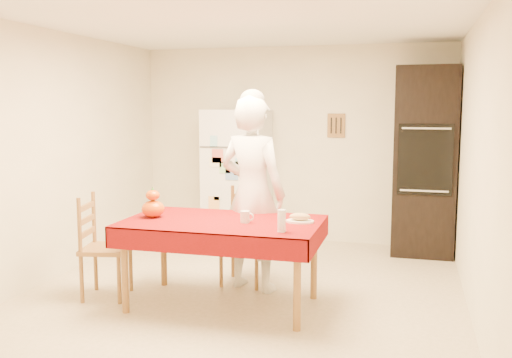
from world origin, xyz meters
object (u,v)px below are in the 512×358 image
at_px(refrigerator, 237,177).
at_px(dining_table, 223,228).
at_px(chair_left, 99,243).
at_px(pumpkin_lower, 153,209).
at_px(oven_cabinet, 425,161).
at_px(bread_plate, 300,221).
at_px(wine_glass, 282,221).
at_px(coffee_mug, 245,217).
at_px(seated_woman, 252,194).
at_px(chair_far, 246,232).

distance_m(refrigerator, dining_table, 2.35).
distance_m(chair_left, pumpkin_lower, 0.62).
height_order(oven_cabinet, bread_plate, oven_cabinet).
xyz_separation_m(oven_cabinet, wine_glass, (-1.12, -2.62, -0.25)).
distance_m(chair_left, coffee_mug, 1.41).
xyz_separation_m(chair_left, seated_woman, (1.29, 0.60, 0.41)).
xyz_separation_m(oven_cabinet, chair_left, (-2.88, -2.40, -0.59)).
bearing_deg(pumpkin_lower, chair_far, 49.00).
bearing_deg(bread_plate, oven_cabinet, 64.79).
bearing_deg(seated_woman, pumpkin_lower, 50.44).
relative_size(chair_far, wine_glass, 5.40).
bearing_deg(dining_table, wine_glass, -26.66).
height_order(seated_woman, coffee_mug, seated_woman).
relative_size(coffee_mug, wine_glass, 0.57).
distance_m(coffee_mug, wine_glass, 0.46).
height_order(dining_table, chair_left, chair_left).
height_order(chair_far, seated_woman, seated_woman).
height_order(dining_table, bread_plate, bread_plate).
bearing_deg(refrigerator, bread_plate, -60.46).
relative_size(oven_cabinet, chair_far, 2.32).
relative_size(chair_left, bread_plate, 3.96).
distance_m(oven_cabinet, bread_plate, 2.48).
distance_m(chair_far, wine_glass, 1.22).
bearing_deg(chair_left, seated_woman, -76.35).
distance_m(chair_left, wine_glass, 1.80).
height_order(refrigerator, pumpkin_lower, refrigerator).
xyz_separation_m(refrigerator, dining_table, (0.57, -2.27, -0.16)).
height_order(dining_table, seated_woman, seated_woman).
relative_size(refrigerator, dining_table, 1.00).
distance_m(seated_woman, bread_plate, 0.71).
xyz_separation_m(chair_left, pumpkin_lower, (0.52, 0.05, 0.33)).
bearing_deg(chair_far, coffee_mug, -72.50).
distance_m(oven_cabinet, wine_glass, 2.86).
xyz_separation_m(refrigerator, seated_woman, (0.69, -1.75, 0.07)).
bearing_deg(coffee_mug, wine_glass, -34.76).
bearing_deg(pumpkin_lower, refrigerator, 88.20).
relative_size(dining_table, coffee_mug, 17.00).
bearing_deg(refrigerator, chair_far, -69.77).
bearing_deg(dining_table, chair_far, 89.65).
bearing_deg(pumpkin_lower, chair_left, -174.71).
distance_m(chair_left, seated_woman, 1.48).
bearing_deg(refrigerator, oven_cabinet, 1.18).
distance_m(oven_cabinet, chair_left, 3.79).
relative_size(oven_cabinet, wine_glass, 12.50).
bearing_deg(dining_table, seated_woman, 76.88).
relative_size(coffee_mug, bread_plate, 0.42).
distance_m(refrigerator, coffee_mug, 2.44).
bearing_deg(coffee_mug, chair_left, -178.32).
xyz_separation_m(oven_cabinet, pumpkin_lower, (-2.35, -2.35, -0.26)).
bearing_deg(chair_left, wine_glass, -108.57).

